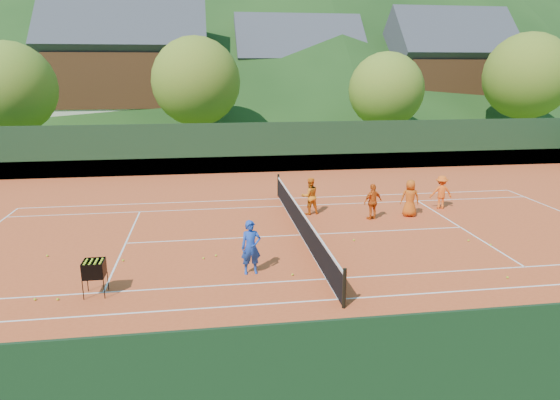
{
  "coord_description": "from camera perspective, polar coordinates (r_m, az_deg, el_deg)",
  "views": [
    {
      "loc": [
        -3.38,
        -17.5,
        6.06
      ],
      "look_at": [
        -0.8,
        0.0,
        1.41
      ],
      "focal_mm": 32.0,
      "sensor_mm": 36.0,
      "label": 1
    }
  ],
  "objects": [
    {
      "name": "tennis_ball_10",
      "position": [
        18.34,
        8.45,
        -4.56
      ],
      "size": [
        0.07,
        0.07,
        0.07
      ],
      "primitive_type": "sphere",
      "color": "#ACD423",
      "rests_on": "clay_court"
    },
    {
      "name": "ball_hopper",
      "position": [
        14.64,
        -20.48,
        -7.46
      ],
      "size": [
        0.57,
        0.57,
        1.0
      ],
      "color": "black",
      "rests_on": "clay_court"
    },
    {
      "name": "tennis_ball_0",
      "position": [
        15.21,
        -26.2,
        -10.15
      ],
      "size": [
        0.07,
        0.07,
        0.07
      ],
      "primitive_type": "sphere",
      "color": "#ACD423",
      "rests_on": "clay_court"
    },
    {
      "name": "tennis_ball_8",
      "position": [
        18.38,
        -25.06,
        -5.8
      ],
      "size": [
        0.07,
        0.07,
        0.07
      ],
      "primitive_type": "sphere",
      "color": "#ACD423",
      "rests_on": "clay_court"
    },
    {
      "name": "court_lines",
      "position": [
        18.82,
        2.43,
        -4.0
      ],
      "size": [
        23.83,
        11.03,
        0.0
      ],
      "color": "white",
      "rests_on": "clay_court"
    },
    {
      "name": "tennis_ball_3",
      "position": [
        14.96,
        -24.07,
        -10.32
      ],
      "size": [
        0.07,
        0.07,
        0.07
      ],
      "primitive_type": "sphere",
      "color": "#ACD423",
      "rests_on": "clay_court"
    },
    {
      "name": "tennis_ball_14",
      "position": [
        17.07,
        -17.49,
        -6.6
      ],
      "size": [
        0.07,
        0.07,
        0.07
      ],
      "primitive_type": "sphere",
      "color": "#ACD423",
      "rests_on": "clay_court"
    },
    {
      "name": "tennis_ball_4",
      "position": [
        14.63,
        6.27,
        -9.62
      ],
      "size": [
        0.07,
        0.07,
        0.07
      ],
      "primitive_type": "sphere",
      "color": "#ACD423",
      "rests_on": "clay_court"
    },
    {
      "name": "student_a",
      "position": [
        21.32,
        3.42,
        0.46
      ],
      "size": [
        0.87,
        0.73,
        1.59
      ],
      "primitive_type": "imported",
      "rotation": [
        0.0,
        0.0,
        3.32
      ],
      "color": "orange",
      "rests_on": "clay_court"
    },
    {
      "name": "tennis_ball_12",
      "position": [
        19.19,
        22.94,
        -4.72
      ],
      "size": [
        0.07,
        0.07,
        0.07
      ],
      "primitive_type": "sphere",
      "color": "#ACD423",
      "rests_on": "clay_court"
    },
    {
      "name": "chalet_left",
      "position": [
        47.96,
        -16.79,
        13.63
      ],
      "size": [
        13.8,
        9.93,
        12.92
      ],
      "color": "beige",
      "rests_on": "ground"
    },
    {
      "name": "student_b",
      "position": [
        20.89,
        10.56,
        -0.2
      ],
      "size": [
        0.95,
        0.64,
        1.5
      ],
      "primitive_type": "imported",
      "rotation": [
        0.0,
        0.0,
        3.49
      ],
      "color": "#DB5913",
      "rests_on": "clay_court"
    },
    {
      "name": "tennis_ball_17",
      "position": [
        13.12,
        -27.51,
        -14.33
      ],
      "size": [
        0.07,
        0.07,
        0.07
      ],
      "primitive_type": "sphere",
      "color": "#ACD423",
      "rests_on": "clay_court"
    },
    {
      "name": "student_c",
      "position": [
        21.66,
        14.63,
        0.21
      ],
      "size": [
        0.87,
        0.67,
        1.58
      ],
      "primitive_type": "imported",
      "rotation": [
        0.0,
        0.0,
        2.91
      ],
      "color": "#CC5312",
      "rests_on": "clay_court"
    },
    {
      "name": "tennis_ball_9",
      "position": [
        16.66,
        -8.74,
        -6.59
      ],
      "size": [
        0.07,
        0.07,
        0.07
      ],
      "primitive_type": "sphere",
      "color": "#ACD423",
      "rests_on": "clay_court"
    },
    {
      "name": "student_d",
      "position": [
        23.28,
        17.94,
        0.86
      ],
      "size": [
        1.03,
        0.68,
        1.5
      ],
      "primitive_type": "imported",
      "rotation": [
        0.0,
        0.0,
        3.0
      ],
      "color": "#FF5F16",
      "rests_on": "clay_court"
    },
    {
      "name": "tennis_ball_15",
      "position": [
        10.85,
        -20.74,
        -19.97
      ],
      "size": [
        0.07,
        0.07,
        0.07
      ],
      "primitive_type": "sphere",
      "color": "#ACD423",
      "rests_on": "clay_court"
    },
    {
      "name": "tree_d",
      "position": [
        45.28,
        26.4,
        12.56
      ],
      "size": [
        6.8,
        6.8,
        8.93
      ],
      "color": "#3F2819",
      "rests_on": "ground"
    },
    {
      "name": "ground",
      "position": [
        18.83,
        2.42,
        -4.07
      ],
      "size": [
        400.0,
        400.0,
        0.0
      ],
      "primitive_type": "plane",
      "color": "#2D5119",
      "rests_on": "ground"
    },
    {
      "name": "tree_a",
      "position": [
        37.7,
        -28.51,
        11.18
      ],
      "size": [
        6.0,
        6.0,
        7.88
      ],
      "color": "#3F2919",
      "rests_on": "ground"
    },
    {
      "name": "tennis_ball_16",
      "position": [
        15.23,
        1.43,
        -8.52
      ],
      "size": [
        0.07,
        0.07,
        0.07
      ],
      "primitive_type": "sphere",
      "color": "#ACD423",
      "rests_on": "clay_court"
    },
    {
      "name": "tree_b",
      "position": [
        37.52,
        -9.57,
        13.21
      ],
      "size": [
        6.4,
        6.4,
        8.4
      ],
      "color": "#402819",
      "rests_on": "ground"
    },
    {
      "name": "tree_c",
      "position": [
        38.91,
        12.03,
        12.18
      ],
      "size": [
        5.6,
        5.6,
        7.35
      ],
      "color": "#3D2818",
      "rests_on": "ground"
    },
    {
      "name": "clay_court",
      "position": [
        18.82,
        2.42,
        -4.04
      ],
      "size": [
        40.0,
        24.0,
        0.02
      ],
      "primitive_type": "cube",
      "color": "#C64720",
      "rests_on": "ground"
    },
    {
      "name": "tennis_net",
      "position": [
        18.67,
        2.44,
        -2.56
      ],
      "size": [
        0.1,
        12.07,
        1.1
      ],
      "color": "black",
      "rests_on": "clay_court"
    },
    {
      "name": "tennis_ball_2",
      "position": [
        16.49,
        24.56,
        -8.05
      ],
      "size": [
        0.07,
        0.07,
        0.07
      ],
      "primitive_type": "sphere",
      "color": "#ACD423",
      "rests_on": "clay_court"
    },
    {
      "name": "tennis_ball_13",
      "position": [
        16.83,
        -7.33,
        -6.31
      ],
      "size": [
        0.07,
        0.07,
        0.07
      ],
      "primitive_type": "sphere",
      "color": "#ACD423",
      "rests_on": "clay_court"
    },
    {
      "name": "chalet_right",
      "position": [
        52.95,
        18.33,
        13.14
      ],
      "size": [
        11.5,
        8.82,
        11.91
      ],
      "color": "beige",
      "rests_on": "ground"
    },
    {
      "name": "chalet_mid",
      "position": [
        52.36,
        2.01,
        13.55
      ],
      "size": [
        12.65,
        8.82,
        11.45
      ],
      "color": "beige",
      "rests_on": "ground"
    },
    {
      "name": "tennis_ball_7",
      "position": [
        19.36,
        20.74,
        -4.34
      ],
      "size": [
        0.07,
        0.07,
        0.07
      ],
      "primitive_type": "sphere",
      "color": "#ACD423",
      "rests_on": "clay_court"
    },
    {
      "name": "tennis_ball_5",
      "position": [
        15.52,
        -3.97,
        -8.09
      ],
      "size": [
        0.07,
        0.07,
        0.07
      ],
      "primitive_type": "sphere",
      "color": "#ACD423",
      "rests_on": "clay_court"
    },
    {
      "name": "tennis_ball_1",
      "position": [
        10.39,
        0.62,
        -20.58
      ],
      "size": [
        0.07,
        0.07,
        0.07
      ],
      "primitive_type": "sphere",
      "color": "#ACD423",
      "rests_on": "clay_court"
    },
    {
      "name": "perimeter_fence",
      "position": [
        18.46,
        2.47,
        -0.34
      ],
      "size": [
        40.4,
        24.24,
        3.0
      ],
      "color": "black",
      "rests_on": "clay_court"
    },
    {
      "name": "coach",
      "position": [
        15.13,
        -3.34,
        -5.43
      ],
      "size": [
        0.64,
        0.45,
        1.67
      ],
      "primitive_type": "imported",
      "rotation": [
        0.0,
        0.0,
        0.09
      ],
      "color": "#1B42B0",
      "rests_on": "clay_court"
    }
  ]
}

